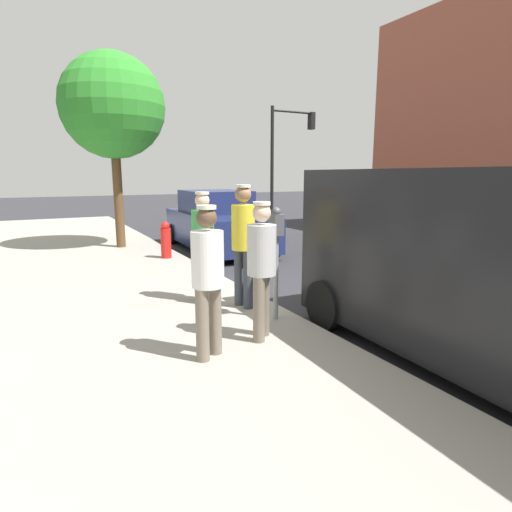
% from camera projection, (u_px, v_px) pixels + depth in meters
% --- Properties ---
extents(ground_plane, '(80.00, 80.00, 0.00)m').
position_uv_depth(ground_plane, '(348.00, 312.00, 6.48)').
color(ground_plane, '#2D2D33').
extents(sidewalk_slab, '(5.00, 32.00, 0.15)m').
position_uv_depth(sidewalk_slab, '(111.00, 352.00, 4.85)').
color(sidewalk_slab, '#9E998E').
rests_on(sidewalk_slab, ground).
extents(parking_meter_near, '(0.14, 0.18, 1.52)m').
position_uv_depth(parking_meter_near, '(276.00, 244.00, 5.56)').
color(parking_meter_near, gray).
rests_on(parking_meter_near, sidewalk_slab).
extents(pedestrian_in_gray, '(0.34, 0.34, 1.64)m').
position_uv_depth(pedestrian_in_gray, '(262.00, 262.00, 4.90)').
color(pedestrian_in_gray, '#726656').
rests_on(pedestrian_in_gray, sidewalk_slab).
extents(pedestrian_in_green, '(0.34, 0.34, 1.69)m').
position_uv_depth(pedestrian_in_green, '(203.00, 239.00, 6.40)').
color(pedestrian_in_green, '#383D47').
rests_on(pedestrian_in_green, sidewalk_slab).
extents(pedestrian_in_yellow, '(0.34, 0.36, 1.80)m').
position_uv_depth(pedestrian_in_yellow, '(243.00, 238.00, 6.09)').
color(pedestrian_in_yellow, '#383D47').
rests_on(pedestrian_in_yellow, sidewalk_slab).
extents(pedestrian_in_white, '(0.34, 0.34, 1.63)m').
position_uv_depth(pedestrian_in_white, '(208.00, 273.00, 4.38)').
color(pedestrian_in_white, '#726656').
rests_on(pedestrian_in_white, sidewalk_slab).
extents(parked_sedan_behind, '(2.10, 4.47, 1.65)m').
position_uv_depth(parked_sedan_behind, '(218.00, 223.00, 11.74)').
color(parked_sedan_behind, navy).
rests_on(parked_sedan_behind, ground).
extents(traffic_light_corner, '(2.48, 0.42, 5.20)m').
position_uv_depth(traffic_light_corner, '(287.00, 144.00, 20.04)').
color(traffic_light_corner, black).
rests_on(traffic_light_corner, ground).
extents(street_tree, '(2.65, 2.65, 4.99)m').
position_uv_depth(street_tree, '(113.00, 107.00, 10.78)').
color(street_tree, brown).
rests_on(street_tree, sidewalk_slab).
extents(fire_hydrant, '(0.24, 0.24, 0.86)m').
position_uv_depth(fire_hydrant, '(166.00, 240.00, 9.88)').
color(fire_hydrant, red).
rests_on(fire_hydrant, sidewalk_slab).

